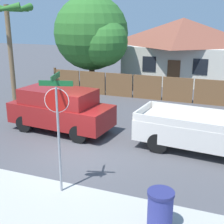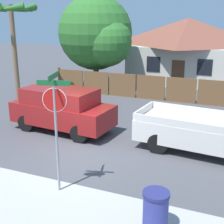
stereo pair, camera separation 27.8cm
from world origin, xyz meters
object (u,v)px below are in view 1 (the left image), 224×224
object	(u,v)px
stop_sign	(57,114)
palm_tree	(7,17)
house	(182,49)
orange_pickup	(216,131)
oak_tree	(94,35)
trash_bin	(160,210)
red_suv	(60,109)

from	to	relation	value
stop_sign	palm_tree	bearing A→B (deg)	118.69
house	orange_pickup	size ratio (longest dim) A/B	1.55
palm_tree	orange_pickup	world-z (taller)	palm_tree
oak_tree	trash_bin	distance (m)	16.15
house	trash_bin	size ratio (longest dim) A/B	8.53
oak_tree	red_suv	size ratio (longest dim) A/B	1.35
red_suv	stop_sign	size ratio (longest dim) A/B	1.35
trash_bin	red_suv	bearing A→B (deg)	138.09
house	orange_pickup	xyz separation A→B (m)	(3.55, -13.70, -1.63)
oak_tree	orange_pickup	size ratio (longest dim) A/B	1.15
house	oak_tree	world-z (taller)	oak_tree
red_suv	orange_pickup	xyz separation A→B (m)	(6.61, -0.03, -0.14)
orange_pickup	house	bearing A→B (deg)	109.82
palm_tree	trash_bin	world-z (taller)	palm_tree
palm_tree	trash_bin	distance (m)	14.79
house	red_suv	size ratio (longest dim) A/B	1.82
oak_tree	stop_sign	distance (m)	13.99
house	oak_tree	size ratio (longest dim) A/B	1.35
oak_tree	palm_tree	xyz separation A→B (m)	(-3.16, -4.94, 1.16)
palm_tree	stop_sign	size ratio (longest dim) A/B	1.62
stop_sign	red_suv	bearing A→B (deg)	104.29
oak_tree	palm_tree	world-z (taller)	oak_tree
palm_tree	stop_sign	distance (m)	11.66
red_suv	orange_pickup	bearing A→B (deg)	5.09
trash_bin	palm_tree	bearing A→B (deg)	141.61
oak_tree	trash_bin	bearing A→B (deg)	-60.03
palm_tree	orange_pickup	distance (m)	13.19
house	stop_sign	size ratio (longest dim) A/B	2.47
palm_tree	stop_sign	bearing A→B (deg)	-45.55
red_suv	oak_tree	bearing A→B (deg)	109.85
oak_tree	trash_bin	size ratio (longest dim) A/B	6.33
stop_sign	trash_bin	xyz separation A→B (m)	(3.10, -0.64, -1.87)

